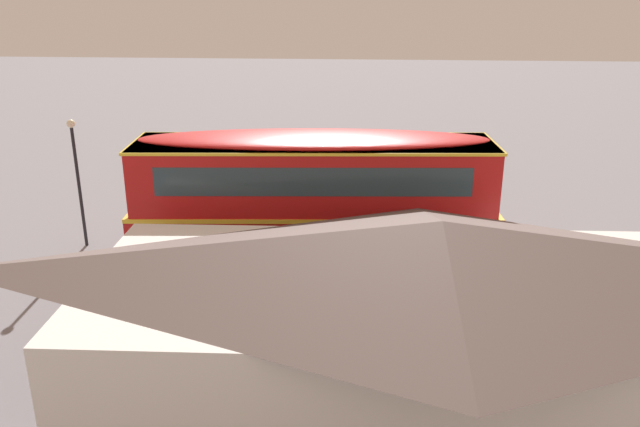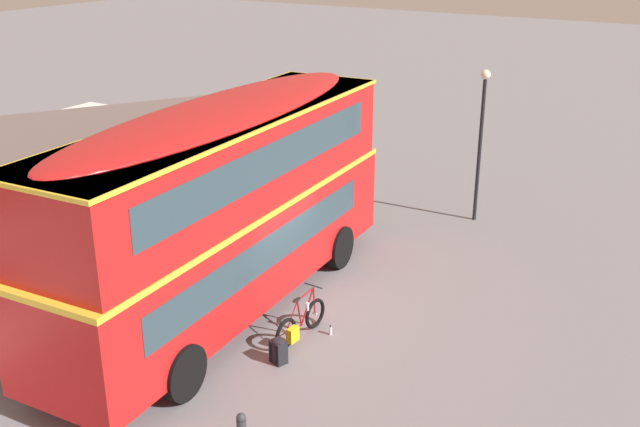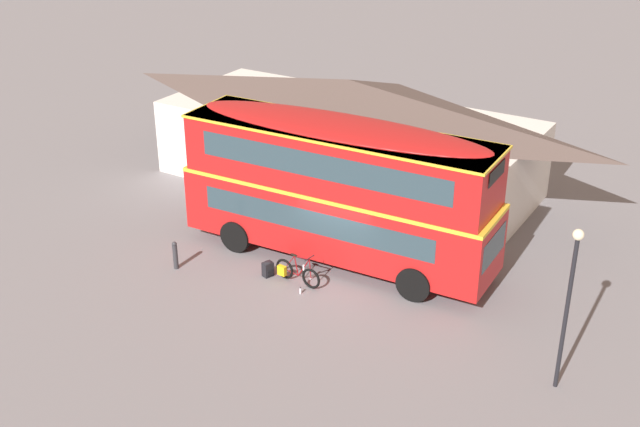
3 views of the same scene
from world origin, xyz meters
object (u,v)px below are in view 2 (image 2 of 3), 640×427
at_px(double_decker_bus, 225,201).
at_px(touring_bicycle, 300,323).
at_px(backpack_on_ground, 278,350).
at_px(street_lamp, 481,129).
at_px(water_bottle_clear_plastic, 331,330).

height_order(double_decker_bus, touring_bicycle, double_decker_bus).
bearing_deg(backpack_on_ground, street_lamp, -3.42).
bearing_deg(water_bottle_clear_plastic, backpack_on_ground, 167.12).
distance_m(touring_bicycle, water_bottle_clear_plastic, 0.73).
bearing_deg(street_lamp, double_decker_bus, 161.49).
relative_size(touring_bicycle, backpack_on_ground, 3.23).
distance_m(backpack_on_ground, street_lamp, 9.86).
bearing_deg(water_bottle_clear_plastic, street_lamp, -1.64).
bearing_deg(water_bottle_clear_plastic, touring_bicycle, 136.48).
distance_m(water_bottle_clear_plastic, street_lamp, 8.48).
xyz_separation_m(double_decker_bus, street_lamp, (8.27, -2.77, 0.14)).
height_order(touring_bicycle, backpack_on_ground, touring_bicycle).
bearing_deg(touring_bicycle, street_lamp, -4.65).
bearing_deg(touring_bicycle, double_decker_bus, 82.89).
relative_size(touring_bicycle, water_bottle_clear_plastic, 7.88).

